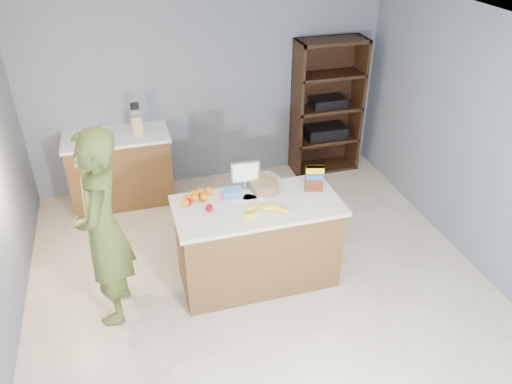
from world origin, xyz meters
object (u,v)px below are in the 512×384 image
object	(u,v)px
counter_peninsula	(257,245)
tv	(245,173)
shelving_unit	(325,109)
cereal_box	(314,177)
person	(103,230)

from	to	relation	value
counter_peninsula	tv	distance (m)	0.72
shelving_unit	counter_peninsula	bearing A→B (deg)	-127.11
tv	cereal_box	bearing A→B (deg)	-20.87
person	tv	bearing A→B (deg)	114.19
counter_peninsula	cereal_box	xyz separation A→B (m)	(0.59, 0.08, 0.63)
shelving_unit	cereal_box	bearing A→B (deg)	-116.02
shelving_unit	person	xyz separation A→B (m)	(-2.94, -2.12, 0.06)
shelving_unit	person	size ratio (longest dim) A/B	0.97
counter_peninsula	person	bearing A→B (deg)	-177.27
counter_peninsula	person	size ratio (longest dim) A/B	0.84
counter_peninsula	cereal_box	size ratio (longest dim) A/B	6.04
tv	cereal_box	xyz separation A→B (m)	(0.62, -0.24, -0.01)
shelving_unit	cereal_box	world-z (taller)	shelving_unit
person	cereal_box	distance (m)	1.99
tv	cereal_box	size ratio (longest dim) A/B	1.09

